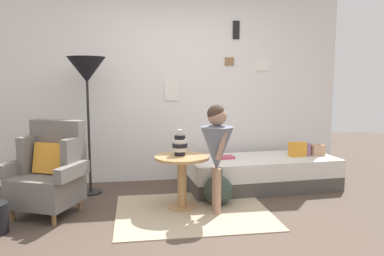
# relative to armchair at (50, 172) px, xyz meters

# --- Properties ---
(ground_plane) EXTENTS (12.00, 12.00, 0.00)m
(ground_plane) POSITION_rel_armchair_xyz_m (1.38, -0.77, -0.44)
(ground_plane) COLOR #4C3D33
(gallery_wall) EXTENTS (4.80, 0.12, 2.60)m
(gallery_wall) POSITION_rel_armchair_xyz_m (1.38, 1.18, 0.86)
(gallery_wall) COLOR silver
(gallery_wall) RESTS_ON ground
(rug) EXTENTS (1.61, 1.32, 0.01)m
(rug) POSITION_rel_armchair_xyz_m (1.48, -0.22, -0.43)
(rug) COLOR tan
(rug) RESTS_ON ground
(armchair) EXTENTS (0.89, 0.80, 0.97)m
(armchair) POSITION_rel_armchair_xyz_m (0.00, 0.00, 0.00)
(armchair) COLOR olive
(armchair) RESTS_ON ground
(daybed) EXTENTS (1.95, 0.94, 0.40)m
(daybed) POSITION_rel_armchair_xyz_m (2.50, 0.55, -0.24)
(daybed) COLOR #4C4742
(daybed) RESTS_ON ground
(pillow_head) EXTENTS (0.20, 0.15, 0.14)m
(pillow_head) POSITION_rel_armchair_xyz_m (3.27, 0.57, 0.03)
(pillow_head) COLOR tan
(pillow_head) RESTS_ON daybed
(pillow_mid) EXTENTS (0.18, 0.14, 0.17)m
(pillow_mid) POSITION_rel_armchair_xyz_m (3.08, 0.58, 0.04)
(pillow_mid) COLOR gray
(pillow_mid) RESTS_ON daybed
(pillow_back) EXTENTS (0.22, 0.14, 0.19)m
(pillow_back) POSITION_rel_armchair_xyz_m (2.99, 0.56, 0.05)
(pillow_back) COLOR orange
(pillow_back) RESTS_ON daybed
(side_table) EXTENTS (0.59, 0.59, 0.58)m
(side_table) POSITION_rel_armchair_xyz_m (1.38, -0.07, -0.02)
(side_table) COLOR tan
(side_table) RESTS_ON ground
(vase_striped) EXTENTS (0.17, 0.17, 0.28)m
(vase_striped) POSITION_rel_armchair_xyz_m (1.36, -0.03, 0.26)
(vase_striped) COLOR black
(vase_striped) RESTS_ON side_table
(floor_lamp) EXTENTS (0.45, 0.45, 1.67)m
(floor_lamp) POSITION_rel_armchair_xyz_m (0.33, 0.66, 1.03)
(floor_lamp) COLOR black
(floor_lamp) RESTS_ON ground
(person_child) EXTENTS (0.34, 0.34, 1.14)m
(person_child) POSITION_rel_armchair_xyz_m (1.72, -0.28, 0.29)
(person_child) COLOR #A37A60
(person_child) RESTS_ON ground
(book_on_daybed) EXTENTS (0.24, 0.19, 0.03)m
(book_on_daybed) POSITION_rel_armchair_xyz_m (2.02, 0.56, -0.02)
(book_on_daybed) COLOR #C3465D
(book_on_daybed) RESTS_ON daybed
(demijohn_near) EXTENTS (0.33, 0.33, 0.42)m
(demijohn_near) POSITION_rel_armchair_xyz_m (1.80, -0.02, -0.27)
(demijohn_near) COLOR #2D3D33
(demijohn_near) RESTS_ON ground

